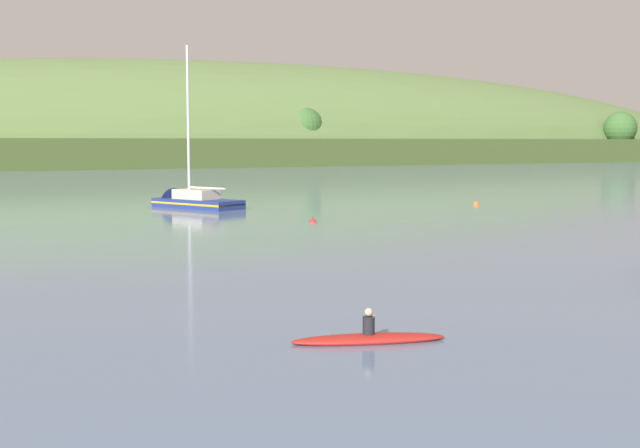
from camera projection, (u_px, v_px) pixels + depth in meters
The scene contains 5 objects.
far_shoreline_hill at pixel (231, 161), 216.25m from camera, with size 441.21×115.69×50.95m.
sailboat_near_mooring at pixel (188, 204), 68.95m from camera, with size 6.78×9.13×14.23m.
canoe_with_paddler at pixel (369, 338), 22.50m from camera, with size 4.23×1.82×1.02m.
mooring_buoy_off_fishing_boat at pixel (476, 205), 71.97m from camera, with size 0.54×0.54×0.62m.
mooring_buoy_far_upstream at pixel (313, 222), 56.39m from camera, with size 0.44×0.44×0.52m.
Camera 1 is at (-10.80, -5.00, 5.27)m, focal length 47.88 mm.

